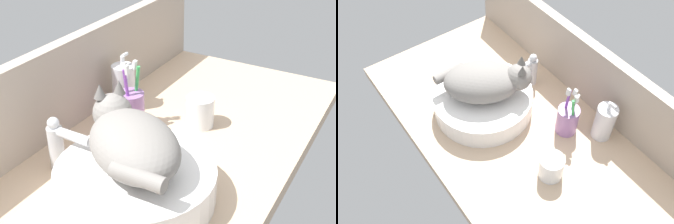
{
  "view_description": "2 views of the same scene",
  "coord_description": "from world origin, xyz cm",
  "views": [
    {
      "loc": [
        -82.82,
        -48.7,
        64.93
      ],
      "look_at": [
        1.89,
        -0.57,
        10.47
      ],
      "focal_mm": 50.0,
      "sensor_mm": 36.0,
      "label": 1
    },
    {
      "loc": [
        55.32,
        -47.71,
        100.8
      ],
      "look_at": [
        -5.7,
        -3.05,
        9.04
      ],
      "focal_mm": 40.0,
      "sensor_mm": 36.0,
      "label": 2
    }
  ],
  "objects": [
    {
      "name": "cat",
      "position": [
        -17.1,
        -2.75,
        13.58
      ],
      "size": [
        27.99,
        30.23,
        14.0
      ],
      "color": "gray",
      "rests_on": "sink_basin"
    },
    {
      "name": "water_glass",
      "position": [
        16.22,
        -2.3,
        3.71
      ],
      "size": [
        7.55,
        7.55,
        8.33
      ],
      "color": "white",
      "rests_on": "ground_plane"
    },
    {
      "name": "toothbrush_cup",
      "position": [
        6.19,
        13.07,
        5.53
      ],
      "size": [
        7.14,
        7.14,
        18.69
      ],
      "color": "#996BA8",
      "rests_on": "ground_plane"
    },
    {
      "name": "ground_plane",
      "position": [
        0.0,
        0.0,
        -2.0
      ],
      "size": [
        123.41,
        60.75,
        4.0
      ],
      "primitive_type": "cube",
      "color": "tan"
    },
    {
      "name": "backsplash_panel",
      "position": [
        0.0,
        28.58,
        11.83
      ],
      "size": [
        123.41,
        3.6,
        23.67
      ],
      "primitive_type": "cube",
      "color": "#AD9E8E",
      "rests_on": "ground_plane"
    },
    {
      "name": "soap_dispenser",
      "position": [
        14.59,
        21.08,
        6.62
      ],
      "size": [
        6.57,
        6.57,
        16.35
      ],
      "color": "silver",
      "rests_on": "ground_plane"
    },
    {
      "name": "sink_basin",
      "position": [
        -17.79,
        -3.93,
        3.91
      ],
      "size": [
        34.05,
        34.05,
        7.82
      ],
      "primitive_type": "cylinder",
      "color": "white",
      "rests_on": "ground_plane"
    },
    {
      "name": "faucet",
      "position": [
        -17.78,
        16.46,
        7.3
      ],
      "size": [
        3.6,
        11.8,
        13.6
      ],
      "color": "silver",
      "rests_on": "ground_plane"
    }
  ]
}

